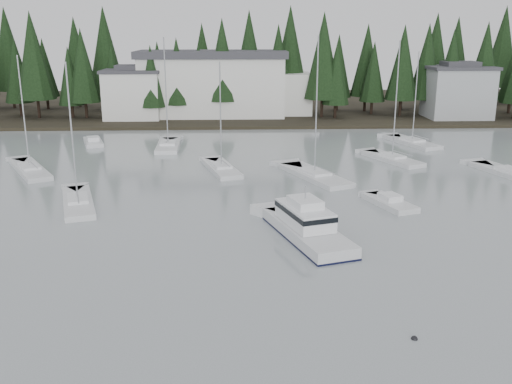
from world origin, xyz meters
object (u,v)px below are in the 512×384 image
Objects in this scene: sailboat_1 at (392,160)px; sailboat_4 at (512,176)px; house_west at (133,93)px; sailboat_0 at (412,144)px; runabout_1 at (390,204)px; sailboat_10 at (168,147)px; runabout_3 at (93,143)px; cabin_cruiser_center at (306,228)px; sailboat_8 at (78,204)px; sailboat_3 at (221,170)px; sailboat_6 at (314,177)px; sailboat_2 at (30,171)px; house_east_a at (458,91)px; harbor_inn at (224,84)px.

sailboat_1 is 1.13× the size of sailboat_4.
house_west is at bearing 24.93° from sailboat_1.
runabout_1 is at bearing 141.12° from sailboat_0.
sailboat_10 is 2.33× the size of runabout_3.
sailboat_8 is (-18.96, 8.69, -0.60)m from cabin_cruiser_center.
sailboat_3 is (-6.69, 20.83, -0.60)m from cabin_cruiser_center.
house_west is 45.94m from sailboat_0.
sailboat_1 is 1.17× the size of sailboat_3.
sailboat_0 is 23.31m from sailboat_6.
sailboat_2 is 20.70m from sailboat_3.
house_east_a is 0.87× the size of sailboat_3.
sailboat_3 is 23.38m from runabout_3.
sailboat_10 is at bearing 48.33° from sailboat_1.
house_west is 0.76× the size of sailboat_4.
sailboat_3 is at bearing -121.04° from sailboat_2.
runabout_3 is (-56.18, -18.73, -4.77)m from house_east_a.
sailboat_6 is at bearing -124.12° from sailboat_3.
sailboat_2 is at bearing 49.47° from runabout_1.
harbor_inn is at bearing -15.18° from sailboat_3.
sailboat_2 is at bearing 149.82° from runabout_3.
house_west is 0.75× the size of sailboat_8.
sailboat_4 is (5.26, -17.63, -0.00)m from sailboat_0.
sailboat_1 is (-5.39, -9.98, 0.02)m from sailboat_0.
harbor_inn is 2.31× the size of sailboat_8.
sailboat_10 is (-13.88, 33.85, -0.59)m from cabin_cruiser_center.
sailboat_3 is 0.82× the size of sailboat_6.
house_west is at bearing 17.61° from sailboat_10.
house_west is at bearing -24.41° from runabout_3.
house_east_a is 0.85× the size of sailboat_4.
sailboat_6 is at bearing -27.07° from cabin_cruiser_center.
sailboat_6 is (-10.14, -7.41, -0.02)m from sailboat_1.
sailboat_3 is 0.95× the size of sailboat_8.
sailboat_8 is at bearing -137.69° from house_east_a.
sailboat_10 is at bearing 23.37° from sailboat_6.
runabout_1 is at bearing -175.24° from sailboat_6.
sailboat_4 reaches higher than sailboat_3.
sailboat_2 reaches higher than cabin_cruiser_center.
sailboat_1 reaches higher than sailboat_4.
sailboat_10 reaches higher than sailboat_1.
house_east_a reaches higher than cabin_cruiser_center.
runabout_1 is (22.11, -26.33, 0.05)m from sailboat_10.
cabin_cruiser_center is at bearing 147.57° from sailboat_6.
cabin_cruiser_center is at bearing -83.38° from harbor_inn.
sailboat_10 reaches higher than house_east_a.
sailboat_3 is 10.24m from sailboat_6.
runabout_3 is (-24.13, 36.40, -0.54)m from cabin_cruiser_center.
harbor_inn is 4.80× the size of runabout_1.
house_east_a is 0.83× the size of sailboat_2.
sailboat_2 reaches higher than sailboat_4.
sailboat_2 reaches higher than sailboat_0.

